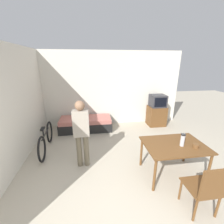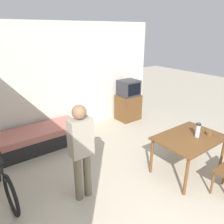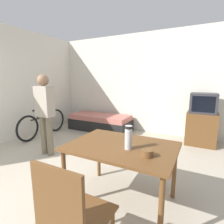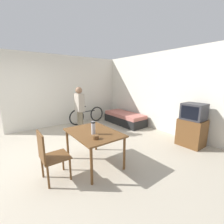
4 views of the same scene
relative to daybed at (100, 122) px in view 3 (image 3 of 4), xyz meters
name	(u,v)px [view 3 (image 3 of 4)]	position (x,y,z in m)	size (l,w,h in m)	color
wall_back	(133,84)	(0.81, 0.49, 1.13)	(5.53, 0.06, 2.70)	silver
wall_left	(15,84)	(-1.48, -1.53, 1.13)	(0.06, 4.99, 2.70)	silver
daybed	(100,122)	(0.00, 0.00, 0.00)	(1.80, 0.76, 0.45)	black
tv	(202,120)	(2.65, 0.07, 0.33)	(0.63, 0.53, 1.17)	brown
dining_table	(122,152)	(1.85, -2.53, 0.42)	(1.21, 0.86, 0.72)	brown
wooden_chair	(70,215)	(1.87, -3.44, 0.30)	(0.46, 0.46, 0.93)	brown
bicycle	(43,124)	(-1.03, -1.17, 0.11)	(0.14, 1.59, 0.73)	black
person_standing	(45,110)	(-0.01, -1.96, 0.67)	(0.34, 0.21, 1.56)	#6B604C
thermos_flask	(129,136)	(1.96, -2.60, 0.64)	(0.08, 0.08, 0.26)	#B7B7BC
mate_bowl	(147,153)	(2.20, -2.69, 0.53)	(0.12, 0.12, 0.07)	brown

